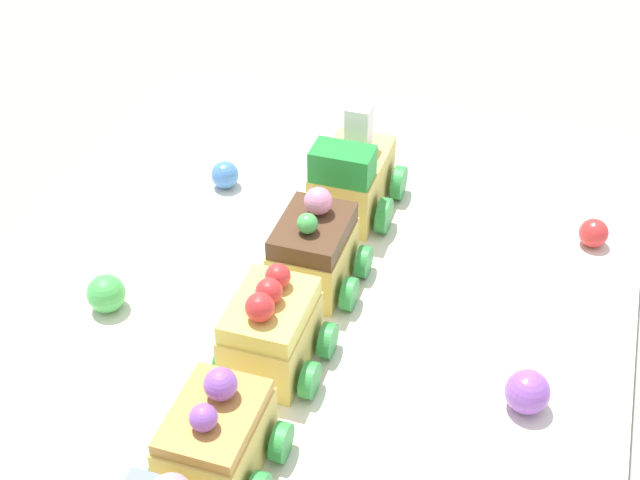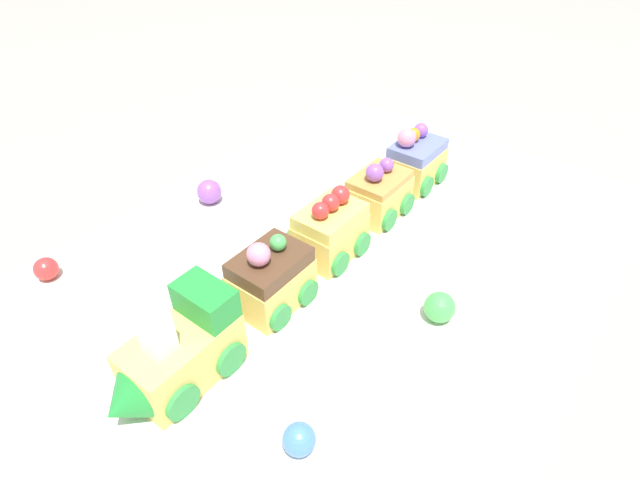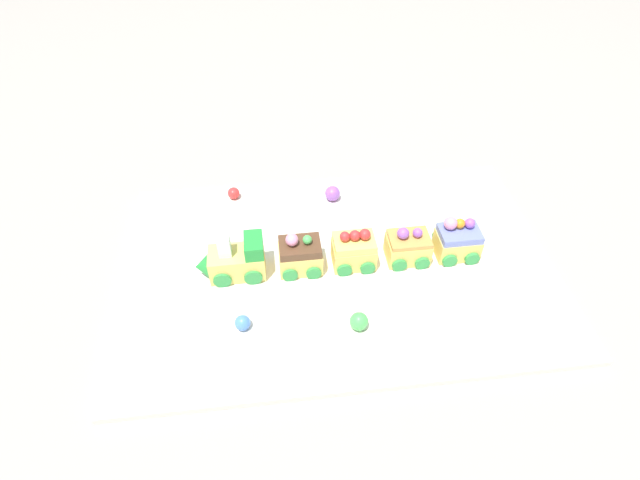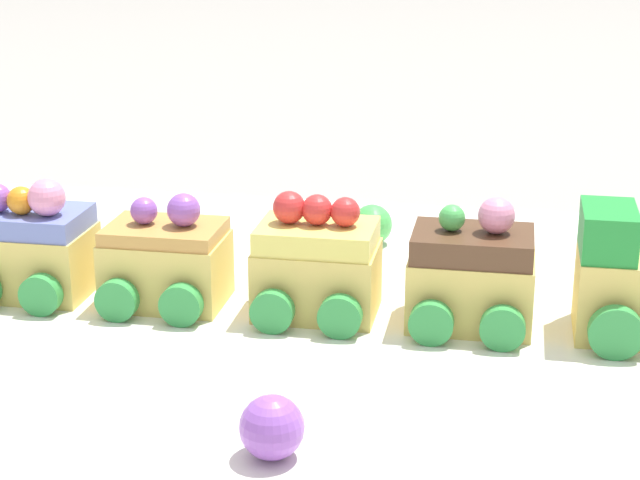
{
  "view_description": "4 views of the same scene",
  "coord_description": "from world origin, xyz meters",
  "px_view_note": "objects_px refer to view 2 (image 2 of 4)",
  "views": [
    {
      "loc": [
        -0.41,
        -0.16,
        0.44
      ],
      "look_at": [
        0.04,
        -0.01,
        0.07
      ],
      "focal_mm": 50.0,
      "sensor_mm": 36.0,
      "label": 1
    },
    {
      "loc": [
        0.29,
        0.23,
        0.34
      ],
      "look_at": [
        0.0,
        0.01,
        0.05
      ],
      "focal_mm": 28.0,
      "sensor_mm": 36.0,
      "label": 2
    },
    {
      "loc": [
        0.1,
        0.55,
        0.62
      ],
      "look_at": [
        0.03,
        -0.01,
        0.06
      ],
      "focal_mm": 28.0,
      "sensor_mm": 36.0,
      "label": 3
    },
    {
      "loc": [
        0.08,
        -0.56,
        0.25
      ],
      "look_at": [
        -0.02,
        -0.02,
        0.06
      ],
      "focal_mm": 60.0,
      "sensor_mm": 36.0,
      "label": 4
    }
  ],
  "objects_px": {
    "cake_car_chocolate": "(268,278)",
    "cake_car_caramel": "(376,193)",
    "cake_car_blueberry": "(413,161)",
    "gumball_red": "(46,269)",
    "gumball_blue": "(299,439)",
    "cake_train_locomotive": "(172,353)",
    "gumball_green": "(440,307)",
    "gumball_purple": "(209,192)",
    "cake_car_lemon": "(327,230)"
  },
  "relations": [
    {
      "from": "cake_train_locomotive",
      "to": "cake_car_blueberry",
      "type": "height_order",
      "value": "cake_train_locomotive"
    },
    {
      "from": "cake_car_chocolate",
      "to": "gumball_green",
      "type": "height_order",
      "value": "cake_car_chocolate"
    },
    {
      "from": "cake_car_chocolate",
      "to": "gumball_blue",
      "type": "bearing_deg",
      "value": 50.38
    },
    {
      "from": "cake_car_caramel",
      "to": "cake_car_chocolate",
      "type": "bearing_deg",
      "value": 0.04
    },
    {
      "from": "cake_car_lemon",
      "to": "cake_car_caramel",
      "type": "bearing_deg",
      "value": -179.96
    },
    {
      "from": "cake_car_lemon",
      "to": "cake_car_caramel",
      "type": "distance_m",
      "value": 0.09
    },
    {
      "from": "cake_train_locomotive",
      "to": "cake_car_caramel",
      "type": "xyz_separation_m",
      "value": [
        -0.28,
        0.0,
        -0.0
      ]
    },
    {
      "from": "cake_car_blueberry",
      "to": "gumball_red",
      "type": "distance_m",
      "value": 0.42
    },
    {
      "from": "cake_car_caramel",
      "to": "gumball_purple",
      "type": "bearing_deg",
      "value": -57.79
    },
    {
      "from": "gumball_blue",
      "to": "cake_car_blueberry",
      "type": "bearing_deg",
      "value": -162.33
    },
    {
      "from": "cake_car_chocolate",
      "to": "gumball_green",
      "type": "relative_size",
      "value": 2.69
    },
    {
      "from": "cake_car_blueberry",
      "to": "gumball_blue",
      "type": "bearing_deg",
      "value": 17.87
    },
    {
      "from": "cake_train_locomotive",
      "to": "cake_car_lemon",
      "type": "distance_m",
      "value": 0.19
    },
    {
      "from": "gumball_blue",
      "to": "gumball_red",
      "type": "bearing_deg",
      "value": -87.5
    },
    {
      "from": "cake_car_chocolate",
      "to": "cake_car_blueberry",
      "type": "distance_m",
      "value": 0.26
    },
    {
      "from": "cake_train_locomotive",
      "to": "cake_car_chocolate",
      "type": "bearing_deg",
      "value": 179.92
    },
    {
      "from": "cake_train_locomotive",
      "to": "gumball_purple",
      "type": "height_order",
      "value": "cake_train_locomotive"
    },
    {
      "from": "cake_car_lemon",
      "to": "cake_train_locomotive",
      "type": "bearing_deg",
      "value": -0.03
    },
    {
      "from": "cake_train_locomotive",
      "to": "cake_car_chocolate",
      "type": "distance_m",
      "value": 0.11
    },
    {
      "from": "cake_car_caramel",
      "to": "gumball_blue",
      "type": "relative_size",
      "value": 2.93
    },
    {
      "from": "cake_car_blueberry",
      "to": "gumball_green",
      "type": "bearing_deg",
      "value": 35.56
    },
    {
      "from": "gumball_red",
      "to": "gumball_purple",
      "type": "height_order",
      "value": "gumball_purple"
    },
    {
      "from": "cake_car_lemon",
      "to": "gumball_red",
      "type": "distance_m",
      "value": 0.27
    },
    {
      "from": "cake_car_caramel",
      "to": "cake_car_blueberry",
      "type": "bearing_deg",
      "value": -179.68
    },
    {
      "from": "gumball_purple",
      "to": "cake_train_locomotive",
      "type": "bearing_deg",
      "value": 41.39
    },
    {
      "from": "cake_car_lemon",
      "to": "cake_car_blueberry",
      "type": "xyz_separation_m",
      "value": [
        -0.17,
        0.0,
        0.0
      ]
    },
    {
      "from": "cake_car_blueberry",
      "to": "gumball_blue",
      "type": "distance_m",
      "value": 0.37
    },
    {
      "from": "cake_train_locomotive",
      "to": "gumball_purple",
      "type": "bearing_deg",
      "value": -138.41
    },
    {
      "from": "cake_train_locomotive",
      "to": "gumball_green",
      "type": "bearing_deg",
      "value": 143.54
    },
    {
      "from": "cake_train_locomotive",
      "to": "cake_car_blueberry",
      "type": "distance_m",
      "value": 0.37
    },
    {
      "from": "gumball_green",
      "to": "gumball_red",
      "type": "bearing_deg",
      "value": -60.57
    },
    {
      "from": "cake_car_caramel",
      "to": "gumball_green",
      "type": "xyz_separation_m",
      "value": [
        0.1,
        0.13,
        -0.01
      ]
    },
    {
      "from": "cake_car_caramel",
      "to": "cake_car_blueberry",
      "type": "xyz_separation_m",
      "value": [
        -0.08,
        -0.0,
        0.0
      ]
    },
    {
      "from": "cake_car_lemon",
      "to": "gumball_green",
      "type": "relative_size",
      "value": 2.6
    },
    {
      "from": "cake_train_locomotive",
      "to": "gumball_blue",
      "type": "height_order",
      "value": "cake_train_locomotive"
    },
    {
      "from": "gumball_green",
      "to": "gumball_red",
      "type": "distance_m",
      "value": 0.37
    },
    {
      "from": "gumball_blue",
      "to": "gumball_green",
      "type": "bearing_deg",
      "value": 173.33
    },
    {
      "from": "cake_car_caramel",
      "to": "gumball_purple",
      "type": "relative_size",
      "value": 2.42
    },
    {
      "from": "gumball_red",
      "to": "gumball_blue",
      "type": "xyz_separation_m",
      "value": [
        -0.01,
        0.3,
        0.0
      ]
    },
    {
      "from": "cake_car_caramel",
      "to": "cake_car_blueberry",
      "type": "height_order",
      "value": "cake_car_blueberry"
    },
    {
      "from": "cake_car_blueberry",
      "to": "gumball_red",
      "type": "xyz_separation_m",
      "value": [
        0.37,
        -0.19,
        -0.02
      ]
    },
    {
      "from": "cake_train_locomotive",
      "to": "gumball_green",
      "type": "distance_m",
      "value": 0.23
    },
    {
      "from": "gumball_red",
      "to": "gumball_blue",
      "type": "relative_size",
      "value": 0.96
    },
    {
      "from": "cake_car_chocolate",
      "to": "cake_car_caramel",
      "type": "distance_m",
      "value": 0.18
    },
    {
      "from": "gumball_green",
      "to": "gumball_blue",
      "type": "relative_size",
      "value": 1.17
    },
    {
      "from": "cake_train_locomotive",
      "to": "cake_car_caramel",
      "type": "relative_size",
      "value": 1.6
    },
    {
      "from": "gumball_red",
      "to": "gumball_purple",
      "type": "xyz_separation_m",
      "value": [
        -0.18,
        0.03,
        0.0
      ]
    },
    {
      "from": "cake_train_locomotive",
      "to": "cake_car_caramel",
      "type": "height_order",
      "value": "cake_train_locomotive"
    },
    {
      "from": "gumball_green",
      "to": "gumball_purple",
      "type": "distance_m",
      "value": 0.3
    },
    {
      "from": "cake_car_blueberry",
      "to": "cake_car_chocolate",
      "type": "bearing_deg",
      "value": 0.13
    }
  ]
}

